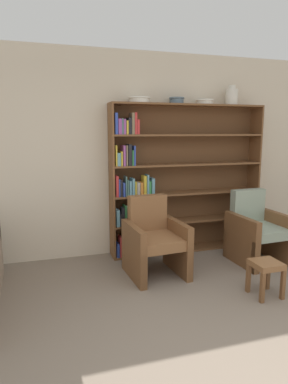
{
  "coord_description": "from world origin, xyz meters",
  "views": [
    {
      "loc": [
        -1.39,
        -1.72,
        1.7
      ],
      "look_at": [
        -0.16,
        2.3,
        0.95
      ],
      "focal_mm": 32.0,
      "sensor_mm": 36.0,
      "label": 1
    }
  ],
  "objects_px": {
    "bowl_terracotta": "(205,102)",
    "bookshelf": "(173,182)",
    "vase_tall": "(232,97)",
    "bowl_brass": "(139,100)",
    "armchair_leather": "(154,241)",
    "bowl_slate": "(177,100)",
    "armchair_cushioned": "(257,230)",
    "footstool": "(266,269)"
  },
  "relations": [
    {
      "from": "bookshelf",
      "to": "bowl_slate",
      "type": "height_order",
      "value": "bowl_slate"
    },
    {
      "from": "armchair_cushioned",
      "to": "vase_tall",
      "type": "bearing_deg",
      "value": -87.59
    },
    {
      "from": "bowl_brass",
      "to": "bowl_terracotta",
      "type": "relative_size",
      "value": 1.17
    },
    {
      "from": "armchair_leather",
      "to": "footstool",
      "type": "relative_size",
      "value": 2.47
    },
    {
      "from": "bowl_terracotta",
      "to": "bookshelf",
      "type": "bearing_deg",
      "value": 177.37
    },
    {
      "from": "bowl_terracotta",
      "to": "bowl_brass",
      "type": "bearing_deg",
      "value": 180.0
    },
    {
      "from": "bookshelf",
      "to": "footstool",
      "type": "relative_size",
      "value": 5.86
    },
    {
      "from": "armchair_leather",
      "to": "bookshelf",
      "type": "bearing_deg",
      "value": -129.91
    },
    {
      "from": "bowl_brass",
      "to": "armchair_cushioned",
      "type": "xyz_separation_m",
      "value": [
        1.41,
        -0.68,
        -1.69
      ]
    },
    {
      "from": "bowl_brass",
      "to": "footstool",
      "type": "relative_size",
      "value": 0.77
    },
    {
      "from": "footstool",
      "to": "bowl_terracotta",
      "type": "bearing_deg",
      "value": 88.85
    },
    {
      "from": "armchair_leather",
      "to": "armchair_cushioned",
      "type": "xyz_separation_m",
      "value": [
        1.43,
        0.0,
        0.0
      ]
    },
    {
      "from": "bowl_terracotta",
      "to": "armchair_cushioned",
      "type": "relative_size",
      "value": 0.26
    },
    {
      "from": "bookshelf",
      "to": "armchair_cushioned",
      "type": "bearing_deg",
      "value": -37.3
    },
    {
      "from": "bookshelf",
      "to": "vase_tall",
      "type": "distance_m",
      "value": 1.45
    },
    {
      "from": "vase_tall",
      "to": "bowl_slate",
      "type": "bearing_deg",
      "value": -180.0
    },
    {
      "from": "bowl_terracotta",
      "to": "vase_tall",
      "type": "distance_m",
      "value": 0.42
    },
    {
      "from": "bowl_slate",
      "to": "vase_tall",
      "type": "bearing_deg",
      "value": 0.0
    },
    {
      "from": "bowl_brass",
      "to": "armchair_leather",
      "type": "bearing_deg",
      "value": -91.31
    },
    {
      "from": "bookshelf",
      "to": "vase_tall",
      "type": "xyz_separation_m",
      "value": [
        0.86,
        -0.02,
        1.17
      ]
    },
    {
      "from": "bookshelf",
      "to": "footstool",
      "type": "xyz_separation_m",
      "value": [
        0.41,
        -1.58,
        -0.71
      ]
    },
    {
      "from": "bowl_slate",
      "to": "armchair_leather",
      "type": "xyz_separation_m",
      "value": [
        -0.54,
        -0.68,
        -1.7
      ]
    },
    {
      "from": "footstool",
      "to": "bookshelf",
      "type": "bearing_deg",
      "value": 104.66
    },
    {
      "from": "bowl_terracotta",
      "to": "bowl_slate",
      "type": "bearing_deg",
      "value": 180.0
    },
    {
      "from": "bookshelf",
      "to": "armchair_leather",
      "type": "bearing_deg",
      "value": -126.23
    },
    {
      "from": "armchair_leather",
      "to": "bowl_brass",
      "type": "bearing_deg",
      "value": -94.99
    },
    {
      "from": "bookshelf",
      "to": "footstool",
      "type": "bearing_deg",
      "value": -75.34
    },
    {
      "from": "footstool",
      "to": "armchair_leather",
      "type": "bearing_deg",
      "value": 136.36
    },
    {
      "from": "armchair_cushioned",
      "to": "armchair_leather",
      "type": "bearing_deg",
      "value": -2.57
    },
    {
      "from": "bowl_brass",
      "to": "bowl_slate",
      "type": "relative_size",
      "value": 1.36
    },
    {
      "from": "bookshelf",
      "to": "armchair_leather",
      "type": "distance_m",
      "value": 1.05
    },
    {
      "from": "bookshelf",
      "to": "bowl_terracotta",
      "type": "bearing_deg",
      "value": -2.63
    },
    {
      "from": "bookshelf",
      "to": "bowl_terracotta",
      "type": "distance_m",
      "value": 1.18
    },
    {
      "from": "bowl_brass",
      "to": "armchair_leather",
      "type": "height_order",
      "value": "bowl_brass"
    },
    {
      "from": "bowl_brass",
      "to": "bowl_slate",
      "type": "height_order",
      "value": "bowl_slate"
    },
    {
      "from": "bookshelf",
      "to": "armchair_cushioned",
      "type": "relative_size",
      "value": 2.37
    },
    {
      "from": "bookshelf",
      "to": "footstool",
      "type": "distance_m",
      "value": 1.78
    },
    {
      "from": "bowl_terracotta",
      "to": "vase_tall",
      "type": "xyz_separation_m",
      "value": [
        0.41,
        0.0,
        0.08
      ]
    },
    {
      "from": "bookshelf",
      "to": "bowl_brass",
      "type": "distance_m",
      "value": 1.21
    },
    {
      "from": "vase_tall",
      "to": "armchair_leather",
      "type": "xyz_separation_m",
      "value": [
        -1.37,
        -0.68,
        -1.77
      ]
    },
    {
      "from": "bowl_brass",
      "to": "bowl_slate",
      "type": "xyz_separation_m",
      "value": [
        0.52,
        0.0,
        0.01
      ]
    },
    {
      "from": "vase_tall",
      "to": "armchair_leather",
      "type": "distance_m",
      "value": 2.34
    }
  ]
}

